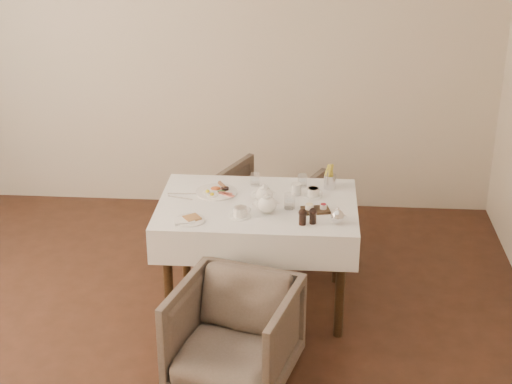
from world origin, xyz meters
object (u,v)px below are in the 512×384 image
Objects in this scene: breakfast_plate at (217,191)px; teapot_centre at (264,193)px; armchair_near at (234,335)px; table at (257,219)px; armchair_far at (267,211)px.

breakfast_plate is 0.35m from teapot_centre.
table is at bearing 100.92° from armchair_near.
table is at bearing -30.28° from breakfast_plate.
armchair_far is at bearing 62.68° from breakfast_plate.
table is 8.13× the size of teapot_centre.
armchair_far is at bearing 102.96° from armchair_near.
armchair_far is at bearing 89.16° from table.
breakfast_plate is (-0.21, 0.98, 0.46)m from armchair_near.
armchair_near is 0.96× the size of armchair_far.
teapot_centre is at bearing 116.79° from armchair_far.
breakfast_plate reaches higher than armchair_near.
teapot_centre reaches higher than armchair_near.
table is 0.87m from armchair_far.
teapot_centre reaches higher than armchair_far.
teapot_centre is at bearing -24.37° from breakfast_plate.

